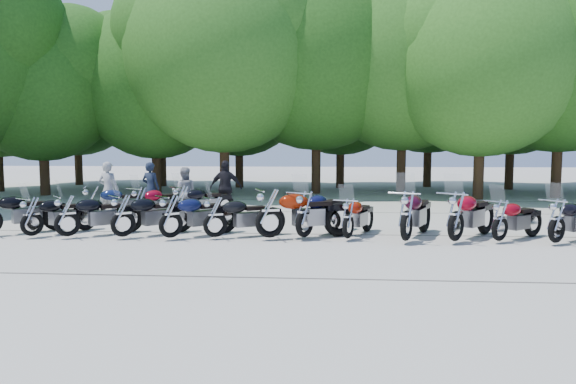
# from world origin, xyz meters

# --- Properties ---
(ground) EXTENTS (90.00, 90.00, 0.00)m
(ground) POSITION_xyz_m (0.00, 0.00, 0.00)
(ground) COLOR #A49F94
(ground) RESTS_ON ground
(tree_1) EXTENTS (6.97, 6.97, 8.55)m
(tree_1) POSITION_xyz_m (-12.04, 11.24, 5.06)
(tree_1) COLOR #3A2614
(tree_1) RESTS_ON ground
(tree_2) EXTENTS (7.31, 7.31, 8.97)m
(tree_2) POSITION_xyz_m (-7.25, 12.84, 5.31)
(tree_2) COLOR #3A2614
(tree_2) RESTS_ON ground
(tree_3) EXTENTS (8.70, 8.70, 10.67)m
(tree_3) POSITION_xyz_m (-3.57, 11.24, 6.32)
(tree_3) COLOR #3A2614
(tree_3) RESTS_ON ground
(tree_4) EXTENTS (9.13, 9.13, 11.20)m
(tree_4) POSITION_xyz_m (0.54, 13.09, 6.64)
(tree_4) COLOR #3A2614
(tree_4) RESTS_ON ground
(tree_5) EXTENTS (9.04, 9.04, 11.10)m
(tree_5) POSITION_xyz_m (4.61, 13.20, 6.57)
(tree_5) COLOR #3A2614
(tree_5) RESTS_ON ground
(tree_6) EXTENTS (8.00, 8.00, 9.82)m
(tree_6) POSITION_xyz_m (7.55, 10.82, 5.81)
(tree_6) COLOR #3A2614
(tree_6) RESTS_ON ground
(tree_7) EXTENTS (8.79, 8.79, 10.79)m
(tree_7) POSITION_xyz_m (11.20, 11.78, 6.39)
(tree_7) COLOR #3A2614
(tree_7) RESTS_ON ground
(tree_9) EXTENTS (7.59, 7.59, 9.32)m
(tree_9) POSITION_xyz_m (-13.53, 17.59, 5.52)
(tree_9) COLOR #3A2614
(tree_9) RESTS_ON ground
(tree_10) EXTENTS (7.78, 7.78, 9.55)m
(tree_10) POSITION_xyz_m (-8.29, 16.97, 5.66)
(tree_10) COLOR #3A2614
(tree_10) RESTS_ON ground
(tree_11) EXTENTS (7.56, 7.56, 9.28)m
(tree_11) POSITION_xyz_m (-3.76, 16.43, 5.49)
(tree_11) COLOR #3A2614
(tree_11) RESTS_ON ground
(tree_12) EXTENTS (7.88, 7.88, 9.67)m
(tree_12) POSITION_xyz_m (1.80, 16.47, 5.72)
(tree_12) COLOR #3A2614
(tree_12) RESTS_ON ground
(tree_13) EXTENTS (8.31, 8.31, 10.20)m
(tree_13) POSITION_xyz_m (6.69, 17.47, 6.04)
(tree_13) COLOR #3A2614
(tree_13) RESTS_ON ground
(tree_14) EXTENTS (8.02, 8.02, 9.84)m
(tree_14) POSITION_xyz_m (10.68, 16.09, 5.83)
(tree_14) COLOR #3A2614
(tree_14) RESTS_ON ground
(motorcycle_1) EXTENTS (1.62, 2.08, 1.16)m
(motorcycle_1) POSITION_xyz_m (-6.31, 0.43, 0.58)
(motorcycle_1) COLOR black
(motorcycle_1) RESTS_ON ground
(motorcycle_2) EXTENTS (2.09, 1.90, 1.23)m
(motorcycle_2) POSITION_xyz_m (-5.39, 0.41, 0.61)
(motorcycle_2) COLOR black
(motorcycle_2) RESTS_ON ground
(motorcycle_3) EXTENTS (2.05, 2.02, 1.25)m
(motorcycle_3) POSITION_xyz_m (-3.99, 0.46, 0.62)
(motorcycle_3) COLOR black
(motorcycle_3) RESTS_ON ground
(motorcycle_4) EXTENTS (2.04, 2.04, 1.25)m
(motorcycle_4) POSITION_xyz_m (-2.78, 0.40, 0.63)
(motorcycle_4) COLOR #0C1135
(motorcycle_4) RESTS_ON ground
(motorcycle_5) EXTENTS (2.17, 1.59, 1.20)m
(motorcycle_5) POSITION_xyz_m (-1.72, 0.57, 0.60)
(motorcycle_5) COLOR black
(motorcycle_5) RESTS_ON ground
(motorcycle_6) EXTENTS (2.64, 1.66, 1.43)m
(motorcycle_6) POSITION_xyz_m (-0.37, 0.53, 0.72)
(motorcycle_6) COLOR maroon
(motorcycle_6) RESTS_ON ground
(motorcycle_7) EXTENTS (1.89, 2.43, 1.36)m
(motorcycle_7) POSITION_xyz_m (0.46, 0.67, 0.68)
(motorcycle_7) COLOR #0B0E34
(motorcycle_7) RESTS_ON ground
(motorcycle_8) EXTENTS (1.38, 2.14, 1.16)m
(motorcycle_8) POSITION_xyz_m (1.52, 0.64, 0.58)
(motorcycle_8) COLOR maroon
(motorcycle_8) RESTS_ON ground
(motorcycle_9) EXTENTS (1.70, 2.59, 1.41)m
(motorcycle_9) POSITION_xyz_m (2.87, 0.35, 0.70)
(motorcycle_9) COLOR black
(motorcycle_9) RESTS_ON ground
(motorcycle_10) EXTENTS (2.12, 2.40, 1.40)m
(motorcycle_10) POSITION_xyz_m (4.01, 0.40, 0.70)
(motorcycle_10) COLOR maroon
(motorcycle_10) RESTS_ON ground
(motorcycle_11) EXTENTS (1.99, 1.82, 1.17)m
(motorcycle_11) POSITION_xyz_m (5.07, 0.56, 0.59)
(motorcycle_11) COLOR maroon
(motorcycle_11) RESTS_ON ground
(motorcycle_12) EXTENTS (2.12, 1.84, 1.23)m
(motorcycle_12) POSITION_xyz_m (6.29, 0.39, 0.61)
(motorcycle_12) COLOR black
(motorcycle_12) RESTS_ON ground
(motorcycle_14) EXTENTS (2.29, 1.44, 1.25)m
(motorcycle_14) POSITION_xyz_m (-5.97, 3.11, 0.62)
(motorcycle_14) COLOR #0E193F
(motorcycle_14) RESTS_ON ground
(motorcycle_15) EXTENTS (1.66, 2.18, 1.22)m
(motorcycle_15) POSITION_xyz_m (-4.51, 3.04, 0.61)
(motorcycle_15) COLOR maroon
(motorcycle_15) RESTS_ON ground
(motorcycle_16) EXTENTS (1.97, 2.11, 1.25)m
(motorcycle_16) POSITION_xyz_m (-3.31, 3.25, 0.63)
(motorcycle_16) COLOR black
(motorcycle_16) RESTS_ON ground
(rider_0) EXTENTS (0.70, 0.50, 1.79)m
(rider_0) POSITION_xyz_m (-5.99, 4.25, 0.90)
(rider_0) COLOR #999A9C
(rider_0) RESTS_ON ground
(rider_1) EXTENTS (0.88, 0.74, 1.61)m
(rider_1) POSITION_xyz_m (-3.56, 4.45, 0.81)
(rider_1) COLOR #A0A0A3
(rider_1) RESTS_ON ground
(rider_2) EXTENTS (1.07, 0.47, 1.82)m
(rider_2) POSITION_xyz_m (-2.32, 5.04, 0.91)
(rider_2) COLOR black
(rider_2) RESTS_ON ground
(rider_3) EXTENTS (0.72, 0.57, 1.76)m
(rider_3) POSITION_xyz_m (-4.86, 5.04, 0.88)
(rider_3) COLOR #1A2237
(rider_3) RESTS_ON ground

